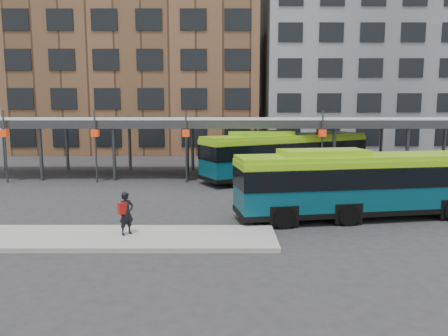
{
  "coord_description": "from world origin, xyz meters",
  "views": [
    {
      "loc": [
        -0.46,
        -19.08,
        5.08
      ],
      "look_at": [
        -0.49,
        3.93,
        1.8
      ],
      "focal_mm": 35.0,
      "sensor_mm": 36.0,
      "label": 1
    }
  ],
  "objects": [
    {
      "name": "bus_front",
      "position": [
        5.73,
        0.4,
        1.65
      ],
      "size": [
        11.73,
        4.32,
        3.17
      ],
      "rotation": [
        0.0,
        0.0,
        0.17
      ],
      "color": "#063D4C",
      "rests_on": "ground"
    },
    {
      "name": "building_grey",
      "position": [
        16.0,
        32.0,
        10.0
      ],
      "size": [
        24.0,
        14.0,
        20.0
      ],
      "primitive_type": "cube",
      "color": "slate",
      "rests_on": "ground"
    },
    {
      "name": "boarding_island",
      "position": [
        -5.5,
        -3.0,
        0.09
      ],
      "size": [
        14.0,
        3.0,
        0.18
      ],
      "primitive_type": "cube",
      "color": "gray",
      "rests_on": "ground"
    },
    {
      "name": "ground",
      "position": [
        0.0,
        0.0,
        0.0
      ],
      "size": [
        120.0,
        120.0,
        0.0
      ],
      "primitive_type": "plane",
      "color": "#28282B",
      "rests_on": "ground"
    },
    {
      "name": "pedestrian",
      "position": [
        -4.22,
        -2.83,
        1.03
      ],
      "size": [
        0.71,
        0.71,
        1.66
      ],
      "rotation": [
        0.0,
        0.0,
        0.8
      ],
      "color": "black",
      "rests_on": "boarding_island"
    },
    {
      "name": "canopy",
      "position": [
        -0.06,
        12.87,
        3.91
      ],
      "size": [
        40.0,
        6.53,
        4.8
      ],
      "color": "#999B9E",
      "rests_on": "ground"
    },
    {
      "name": "building_brick",
      "position": [
        -10.0,
        32.0,
        11.0
      ],
      "size": [
        26.0,
        14.0,
        22.0
      ],
      "primitive_type": "cube",
      "color": "brown",
      "rests_on": "ground"
    },
    {
      "name": "bike_rack",
      "position": [
        12.96,
        12.01,
        0.47
      ],
      "size": [
        6.13,
        1.36,
        1.02
      ],
      "color": "slate",
      "rests_on": "ground"
    },
    {
      "name": "bus_rear",
      "position": [
        3.81,
        11.01,
        1.78
      ],
      "size": [
        12.13,
        8.23,
        3.41
      ],
      "rotation": [
        0.0,
        0.0,
        0.5
      ],
      "color": "#063D4C",
      "rests_on": "ground"
    }
  ]
}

